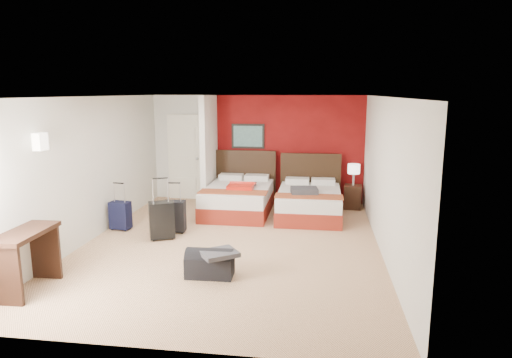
% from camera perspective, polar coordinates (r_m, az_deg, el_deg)
% --- Properties ---
extents(ground, '(6.50, 6.50, 0.00)m').
position_cam_1_polar(ground, '(7.81, -3.17, -8.28)').
color(ground, '#D8AE85').
rests_on(ground, ground).
extents(room_walls, '(5.02, 6.52, 2.50)m').
position_cam_1_polar(room_walls, '(9.20, -10.17, 2.58)').
color(room_walls, silver).
rests_on(room_walls, ground).
extents(red_accent_panel, '(3.50, 0.04, 2.50)m').
position_cam_1_polar(red_accent_panel, '(10.57, 4.13, 3.77)').
color(red_accent_panel, maroon).
rests_on(red_accent_panel, ground).
extents(partition_wall, '(0.12, 1.20, 2.50)m').
position_cam_1_polar(partition_wall, '(10.23, -5.96, 3.49)').
color(partition_wall, silver).
rests_on(partition_wall, ground).
extents(entry_door, '(0.82, 0.06, 2.05)m').
position_cam_1_polar(entry_door, '(11.02, -9.00, 2.78)').
color(entry_door, silver).
rests_on(entry_door, ground).
extents(bed_left, '(1.37, 1.95, 0.58)m').
position_cam_1_polar(bed_left, '(9.69, -2.28, -2.65)').
color(bed_left, white).
rests_on(bed_left, ground).
extents(bed_right, '(1.30, 1.86, 0.56)m').
position_cam_1_polar(bed_right, '(9.46, 6.75, -3.14)').
color(bed_right, white).
rests_on(bed_right, ground).
extents(red_suitcase_open, '(0.53, 0.74, 0.09)m').
position_cam_1_polar(red_suitcase_open, '(9.50, -1.81, -0.84)').
color(red_suitcase_open, red).
rests_on(red_suitcase_open, bed_left).
extents(jacket_bundle, '(0.58, 0.49, 0.13)m').
position_cam_1_polar(jacket_bundle, '(9.09, 6.13, -1.49)').
color(jacket_bundle, '#393A3E').
rests_on(jacket_bundle, bed_right).
extents(nightstand, '(0.41, 0.41, 0.53)m').
position_cam_1_polar(nightstand, '(10.30, 12.16, -2.22)').
color(nightstand, black).
rests_on(nightstand, ground).
extents(table_lamp, '(0.28, 0.28, 0.48)m').
position_cam_1_polar(table_lamp, '(10.20, 12.27, 0.53)').
color(table_lamp, silver).
rests_on(table_lamp, nightstand).
extents(suitcase_black, '(0.50, 0.42, 0.65)m').
position_cam_1_polar(suitcase_black, '(8.16, -11.86, -5.29)').
color(suitcase_black, black).
rests_on(suitcase_black, ground).
extents(suitcase_charcoal, '(0.40, 0.27, 0.57)m').
position_cam_1_polar(suitcase_charcoal, '(8.50, -10.24, -4.83)').
color(suitcase_charcoal, black).
rests_on(suitcase_charcoal, ground).
extents(suitcase_navy, '(0.40, 0.28, 0.51)m').
position_cam_1_polar(suitcase_navy, '(8.90, -16.81, -4.58)').
color(suitcase_navy, black).
rests_on(suitcase_navy, ground).
extents(duffel_bag, '(0.67, 0.37, 0.34)m').
position_cam_1_polar(duffel_bag, '(6.51, -5.89, -10.79)').
color(duffel_bag, black).
rests_on(duffel_bag, ground).
extents(jacket_draped, '(0.63, 0.61, 0.06)m').
position_cam_1_polar(jacket_draped, '(6.36, -4.70, -9.38)').
color(jacket_draped, '#3E3E43').
rests_on(jacket_draped, duffel_bag).
extents(desk, '(0.52, 1.00, 0.82)m').
position_cam_1_polar(desk, '(6.67, -27.16, -9.24)').
color(desk, black).
rests_on(desk, ground).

